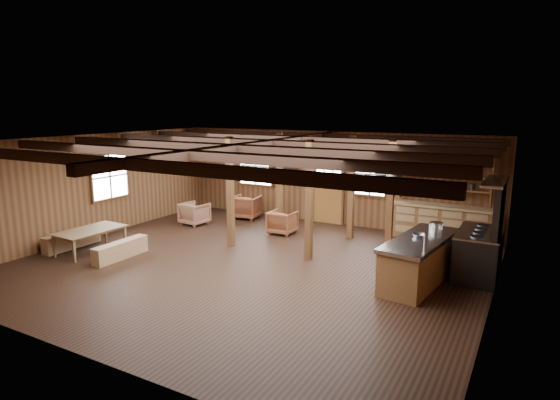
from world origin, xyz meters
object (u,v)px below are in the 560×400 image
(kitchen_island, at_px, (419,260))
(armchair_c, at_px, (195,213))
(commercial_range, at_px, (481,247))
(dining_table, at_px, (92,241))
(armchair_b, at_px, (282,222))
(armchair_a, at_px, (247,207))

(kitchen_island, distance_m, armchair_c, 7.23)
(commercial_range, relative_size, armchair_c, 2.81)
(dining_table, bearing_deg, commercial_range, -69.79)
(kitchen_island, distance_m, commercial_range, 1.43)
(kitchen_island, distance_m, armchair_b, 4.66)
(armchair_c, bearing_deg, kitchen_island, 174.29)
(commercial_range, xyz_separation_m, dining_table, (-8.55, -2.79, -0.38))
(dining_table, distance_m, armchair_a, 5.03)
(kitchen_island, relative_size, commercial_range, 1.25)
(armchair_a, xyz_separation_m, armchair_c, (-0.94, -1.44, -0.03))
(commercial_range, bearing_deg, dining_table, -161.92)
(dining_table, bearing_deg, armchair_b, -38.75)
(armchair_a, distance_m, armchair_b, 2.17)
(armchair_a, bearing_deg, kitchen_island, 144.43)
(kitchen_island, height_order, armchair_b, kitchen_island)
(kitchen_island, relative_size, armchair_b, 3.61)
(armchair_b, bearing_deg, dining_table, 47.97)
(armchair_a, height_order, armchair_c, armchair_a)
(dining_table, xyz_separation_m, armchair_a, (1.38, 4.84, 0.08))
(dining_table, height_order, armchair_a, armchair_a)
(kitchen_island, xyz_separation_m, armchair_c, (-7.06, 1.57, -0.14))
(kitchen_island, bearing_deg, commercial_range, 49.46)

